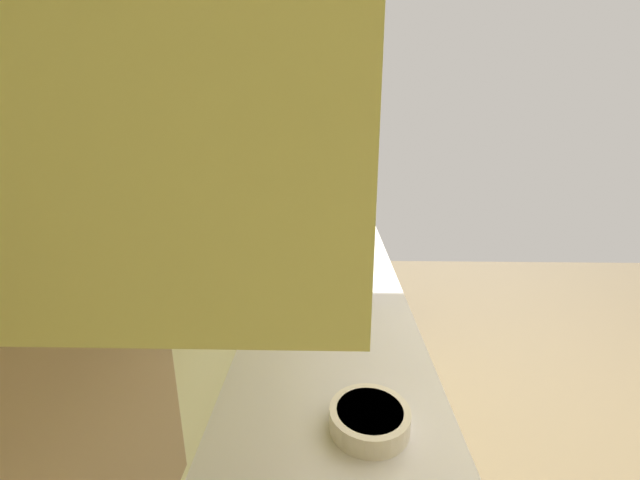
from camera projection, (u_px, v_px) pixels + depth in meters
ground_plane at (604, 467)px, 1.95m from camera, size 5.77×5.77×0.00m
wall_back at (240, 195)px, 1.58m from camera, size 3.72×0.12×2.71m
counter_run at (329, 436)px, 1.54m from camera, size 2.96×0.64×0.93m
upper_cabinets at (282, 59)px, 1.13m from camera, size 2.06×0.33×0.58m
window_back_wall at (48, 474)px, 0.41m from camera, size 0.59×0.02×0.62m
oven_range at (329, 267)px, 3.23m from camera, size 0.60×0.62×1.11m
microwave at (326, 249)px, 1.83m from camera, size 0.50×0.36×0.28m
bowl at (370, 418)px, 0.96m from camera, size 0.20×0.20×0.05m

